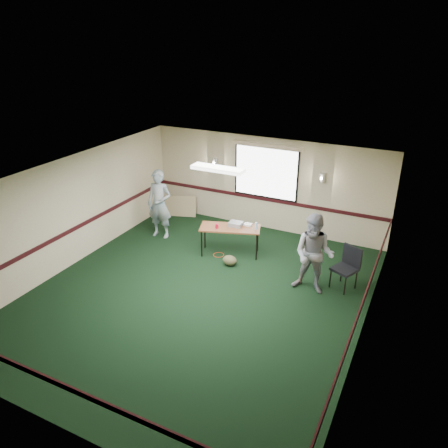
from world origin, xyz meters
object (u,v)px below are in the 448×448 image
at_px(projector, 236,224).
at_px(conference_chair, 348,264).
at_px(person_left, 159,204).
at_px(person_right, 314,254).
at_px(folding_table, 230,229).

height_order(projector, conference_chair, conference_chair).
height_order(person_left, person_right, person_left).
bearing_deg(person_right, conference_chair, 38.63).
height_order(projector, person_right, person_right).
height_order(conference_chair, person_left, person_left).
relative_size(conference_chair, person_left, 0.51).
xyz_separation_m(projector, conference_chair, (2.96, -0.38, -0.24)).
bearing_deg(folding_table, person_left, 158.50).
relative_size(folding_table, person_right, 0.89).
bearing_deg(projector, person_right, -25.21).
xyz_separation_m(person_left, person_right, (4.61, -0.88, -0.04)).
xyz_separation_m(folding_table, conference_chair, (3.06, -0.25, -0.13)).
xyz_separation_m(conference_chair, person_right, (-0.66, -0.52, 0.35)).
xyz_separation_m(folding_table, person_right, (2.40, -0.77, 0.22)).
xyz_separation_m(conference_chair, person_left, (-5.28, 0.36, 0.39)).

